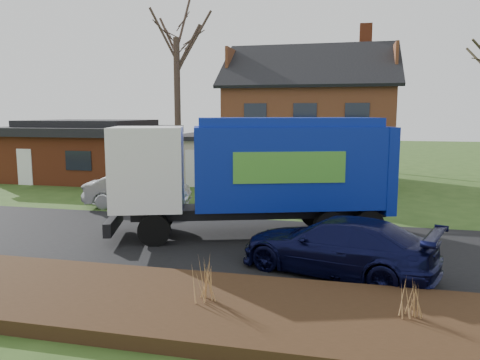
# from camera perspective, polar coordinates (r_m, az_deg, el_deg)

# --- Properties ---
(ground) EXTENTS (120.00, 120.00, 0.00)m
(ground) POSITION_cam_1_polar(r_m,az_deg,el_deg) (15.31, -3.54, -7.57)
(ground) COLOR #2B4818
(ground) RESTS_ON ground
(road) EXTENTS (80.00, 7.00, 0.02)m
(road) POSITION_cam_1_polar(r_m,az_deg,el_deg) (15.31, -3.54, -7.53)
(road) COLOR black
(road) RESTS_ON ground
(mulch_verge) EXTENTS (80.00, 3.50, 0.30)m
(mulch_verge) POSITION_cam_1_polar(r_m,az_deg,el_deg) (10.57, -12.07, -14.25)
(mulch_verge) COLOR black
(mulch_verge) RESTS_ON ground
(main_house) EXTENTS (12.95, 8.95, 9.26)m
(main_house) POSITION_cam_1_polar(r_m,az_deg,el_deg) (28.15, 7.57, 7.86)
(main_house) COLOR #BFB699
(main_house) RESTS_ON ground
(ranch_house) EXTENTS (9.80, 8.20, 3.70)m
(ranch_house) POSITION_cam_1_polar(r_m,az_deg,el_deg) (31.69, -17.80, 3.56)
(ranch_house) COLOR #933E20
(ranch_house) RESTS_ON ground
(garbage_truck) EXTENTS (9.63, 5.29, 4.00)m
(garbage_truck) POSITION_cam_1_polar(r_m,az_deg,el_deg) (15.75, 2.20, 1.44)
(garbage_truck) COLOR black
(garbage_truck) RESTS_ON ground
(silver_sedan) EXTENTS (4.85, 2.59, 1.52)m
(silver_sedan) POSITION_cam_1_polar(r_m,az_deg,el_deg) (21.31, -12.28, -1.17)
(silver_sedan) COLOR #9FA2A7
(silver_sedan) RESTS_ON ground
(navy_wagon) EXTENTS (5.50, 3.62, 1.48)m
(navy_wagon) POSITION_cam_1_polar(r_m,az_deg,el_deg) (12.50, 11.68, -7.83)
(navy_wagon) COLOR black
(navy_wagon) RESTS_ON ground
(tree_front_west) EXTENTS (3.71, 3.71, 11.03)m
(tree_front_west) POSITION_cam_1_polar(r_m,az_deg,el_deg) (25.12, -7.84, 19.45)
(tree_front_west) COLOR #3B2C23
(tree_front_west) RESTS_ON ground
(tree_back) EXTENTS (3.28, 3.28, 10.40)m
(tree_back) POSITION_cam_1_polar(r_m,az_deg,el_deg) (36.39, 13.42, 15.09)
(tree_back) COLOR #3E3625
(tree_back) RESTS_ON ground
(grass_clump_mid) EXTENTS (0.34, 0.28, 0.96)m
(grass_clump_mid) POSITION_cam_1_polar(r_m,az_deg,el_deg) (9.87, -4.45, -11.83)
(grass_clump_mid) COLOR #AE804D
(grass_clump_mid) RESTS_ON mulch_verge
(grass_clump_east) EXTENTS (0.31, 0.25, 0.77)m
(grass_clump_east) POSITION_cam_1_polar(r_m,az_deg,el_deg) (9.68, 20.03, -13.33)
(grass_clump_east) COLOR #997043
(grass_clump_east) RESTS_ON mulch_verge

